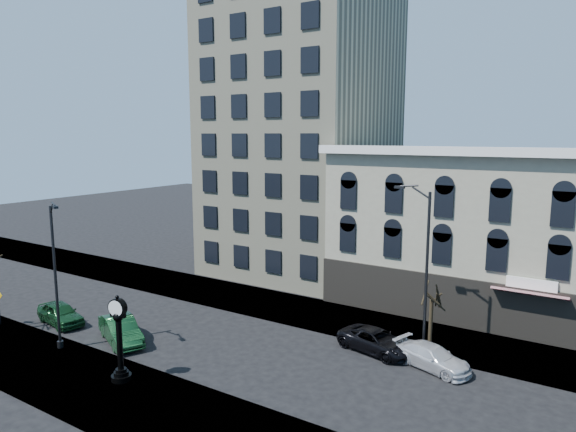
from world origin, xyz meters
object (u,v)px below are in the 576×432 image
Objects in this scene: street_lamp_near at (54,237)px; car_near_a at (60,313)px; street_clock at (120,342)px; car_near_b at (121,330)px.

street_lamp_near is 2.11× the size of car_near_a.
car_near_b is at bearing 127.17° from street_clock.
street_clock is 7.87m from street_lamp_near.
street_lamp_near reaches higher than street_clock.
street_lamp_near reaches higher than car_near_b.
car_near_a is (-10.65, 3.49, -1.51)m from street_clock.
street_lamp_near is at bearing -113.02° from car_near_a.
car_near_b is at bearing -79.02° from car_near_a.
car_near_a is at bearing 171.59° from street_lamp_near.
street_clock is 0.50× the size of street_lamp_near.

